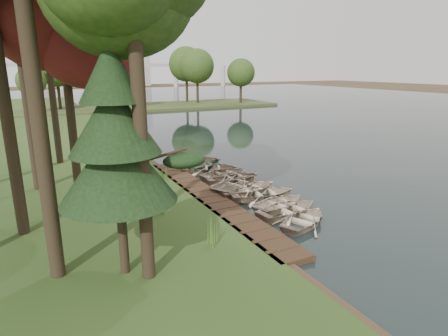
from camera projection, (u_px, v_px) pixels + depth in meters
name	position (u px, v px, depth m)	size (l,w,h in m)	color
ground	(234.00, 197.00, 21.49)	(300.00, 300.00, 0.00)	#3D2F1D
water	(355.00, 121.00, 51.83)	(130.00, 200.00, 0.05)	black
boardwalk	(208.00, 199.00, 20.75)	(1.60, 16.00, 0.30)	#342214
peninsula	(142.00, 107.00, 67.96)	(50.00, 14.00, 0.45)	#39441E
far_trees	(121.00, 72.00, 64.88)	(45.60, 5.60, 8.80)	black
bridge	(99.00, 68.00, 128.29)	(95.90, 4.00, 8.60)	#A5A5A0
building_a	(135.00, 63.00, 152.75)	(10.00, 8.00, 18.00)	#A5A5A0
building_b	(41.00, 71.00, 142.50)	(8.00, 8.00, 12.00)	#A5A5A0
rowboat_0	(305.00, 218.00, 17.50)	(2.28, 3.19, 0.66)	tan
rowboat_1	(289.00, 208.00, 18.66)	(2.54, 3.55, 0.74)	tan
rowboat_2	(281.00, 202.00, 19.55)	(2.38, 3.34, 0.69)	tan
rowboat_3	(262.00, 192.00, 20.98)	(2.69, 3.76, 0.78)	tan
rowboat_4	(248.00, 187.00, 21.82)	(2.71, 3.80, 0.79)	tan
rowboat_5	(238.00, 183.00, 22.61)	(2.76, 3.86, 0.80)	tan
rowboat_6	(233.00, 176.00, 24.03)	(2.57, 3.60, 0.75)	tan
rowboat_7	(224.00, 172.00, 24.97)	(2.48, 3.47, 0.72)	tan
rowboat_8	(210.00, 167.00, 26.14)	(2.80, 3.92, 0.81)	tan
rowboat_9	(205.00, 164.00, 27.30)	(2.30, 3.22, 0.67)	#2B7762
rowboat_10	(195.00, 159.00, 28.35)	(2.81, 3.93, 0.81)	tan
stored_rowboat	(114.00, 174.00, 23.72)	(2.55, 3.56, 0.74)	tan
tree_2	(62.00, 32.00, 16.99)	(4.50, 4.50, 10.45)	black
tree_4	(16.00, 22.00, 19.54)	(4.19, 4.19, 11.09)	black
tree_6	(41.00, 1.00, 25.10)	(4.66, 4.66, 13.32)	black
pine_tree	(115.00, 140.00, 11.83)	(3.80, 3.80, 7.73)	black
reeds_0	(214.00, 232.00, 14.83)	(0.60, 0.60, 1.14)	#3F661E
reeds_1	(159.00, 204.00, 17.98)	(0.60, 0.60, 1.02)	#3F661E
reeds_2	(144.00, 179.00, 22.16)	(0.60, 0.60, 0.95)	#3F661E
reeds_3	(164.00, 171.00, 23.52)	(0.60, 0.60, 1.12)	#3F661E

